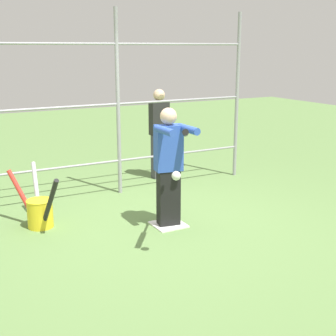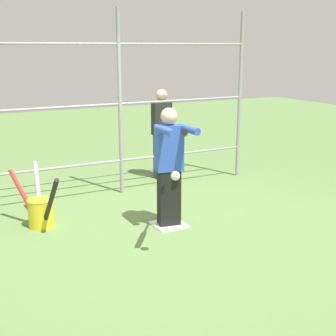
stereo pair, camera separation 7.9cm
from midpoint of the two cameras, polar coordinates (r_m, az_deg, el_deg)
The scene contains 8 objects.
ground_plane at distance 6.09m, azimuth 0.49°, elevation -6.99°, with size 24.00×24.00×0.00m, color #608447.
home_plate at distance 6.09m, azimuth 0.49°, elevation -6.90°, with size 0.40×0.40×0.02m.
fence_backstop at distance 7.17m, azimuth -5.56°, elevation 7.78°, with size 4.50×0.06×2.80m.
batter at distance 5.83m, azimuth 0.58°, elevation 0.51°, with size 0.39×0.55×1.52m.
baseball_bat_swinging at distance 4.90m, azimuth 2.53°, elevation 4.27°, with size 0.47×0.74×0.23m.
softball_in_flight at distance 4.80m, azimuth 1.38°, elevation -0.96°, with size 0.10×0.10×0.10m.
bat_bucket at distance 6.20m, azimuth -14.93°, elevation -4.92°, with size 0.48×1.24×0.76m.
bystander_behind_fence at distance 8.09m, azimuth -0.50°, elevation 4.36°, with size 0.32×0.20×1.55m.
Camera 2 is at (2.64, 5.02, 2.23)m, focal length 50.00 mm.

